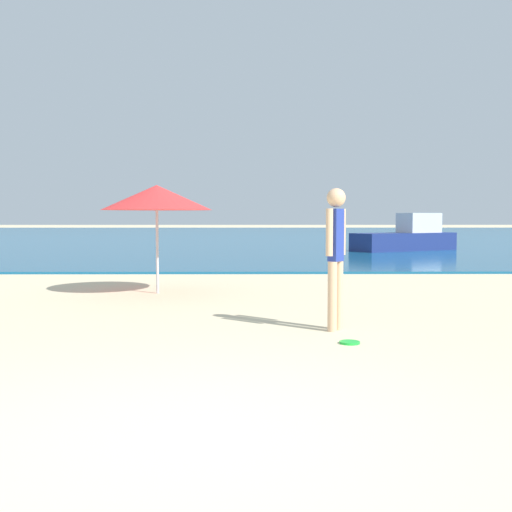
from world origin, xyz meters
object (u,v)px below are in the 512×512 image
person_standing (336,250)px  boat_near (407,237)px  frisbee (350,342)px  beach_umbrella (157,198)px

person_standing → boat_near: size_ratio=0.39×
person_standing → frisbee: 1.26m
frisbee → person_standing: bearing=93.8°
person_standing → boat_near: person_standing is taller
person_standing → frisbee: person_standing is taller
frisbee → boat_near: bearing=73.9°
person_standing → beach_umbrella: size_ratio=0.87×
person_standing → beach_umbrella: (-2.73, 3.71, 0.75)m
person_standing → frisbee: (0.05, -0.79, -0.98)m
person_standing → beach_umbrella: beach_umbrella is taller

